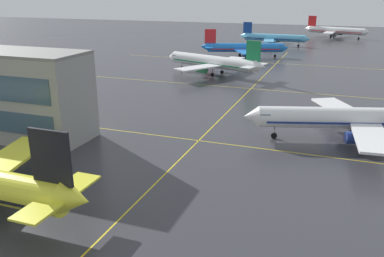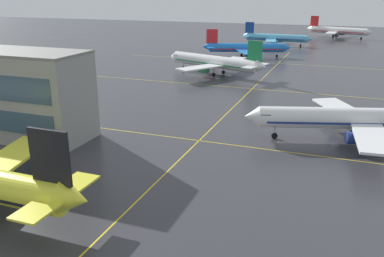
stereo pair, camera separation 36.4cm
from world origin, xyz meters
The scene contains 6 objects.
airliner_second_row centered at (24.08, 48.96, 3.82)m, with size 35.23×30.08×11.18m.
airliner_third_row centered at (-14.84, 95.98, 3.80)m, with size 34.84×29.82×11.14m.
airliner_far_left_stand centered at (-14.19, 132.75, 3.58)m, with size 32.81×28.07×10.47m.
airliner_far_right_stand centered at (-9.52, 172.44, 3.49)m, with size 32.85×28.31×10.21m.
airliner_distant_taxiway centered at (16.51, 216.94, 3.75)m, with size 34.58×29.54×10.99m.
taxiway_markings centered at (0.00, 60.37, 0.00)m, with size 115.62×182.96×0.01m.
Camera 1 is at (21.42, -22.33, 24.27)m, focal length 38.36 mm.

